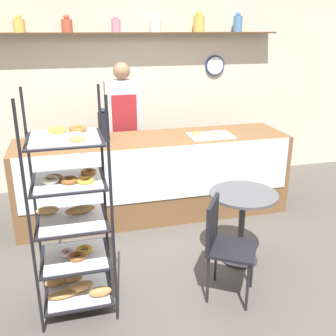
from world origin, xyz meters
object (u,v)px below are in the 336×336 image
object	(u,v)px
cafe_chair	(223,239)
pastry_rack	(72,224)
donut_tray_counter	(211,135)
cafe_table	(243,211)
coffee_carafe	(104,125)
person_worker	(124,125)

from	to	relation	value
cafe_chair	pastry_rack	bearing A→B (deg)	114.87
donut_tray_counter	cafe_table	bearing A→B (deg)	-94.98
coffee_carafe	cafe_chair	bearing A→B (deg)	-65.42
cafe_chair	coffee_carafe	xyz separation A→B (m)	(-0.77, 1.68, 0.62)
person_worker	cafe_chair	size ratio (longest dim) A/B	2.06
cafe_table	donut_tray_counter	world-z (taller)	donut_tray_counter
person_worker	coffee_carafe	bearing A→B (deg)	-115.63
pastry_rack	cafe_table	size ratio (longest dim) A/B	2.46
coffee_carafe	donut_tray_counter	world-z (taller)	coffee_carafe
cafe_chair	donut_tray_counter	xyz separation A→B (m)	(0.48, 1.58, 0.45)
pastry_rack	cafe_chair	world-z (taller)	pastry_rack
person_worker	coffee_carafe	xyz separation A→B (m)	(-0.32, -0.67, 0.18)
person_worker	donut_tray_counter	distance (m)	1.20
pastry_rack	person_worker	bearing A→B (deg)	71.10
person_worker	donut_tray_counter	world-z (taller)	person_worker
coffee_carafe	donut_tray_counter	xyz separation A→B (m)	(1.25, -0.10, -0.17)
pastry_rack	coffee_carafe	size ratio (longest dim) A/B	4.71
pastry_rack	person_worker	world-z (taller)	person_worker
cafe_table	donut_tray_counter	size ratio (longest dim) A/B	1.40
person_worker	cafe_table	size ratio (longest dim) A/B	2.47
pastry_rack	cafe_chair	size ratio (longest dim) A/B	2.05
pastry_rack	coffee_carafe	distance (m)	1.62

